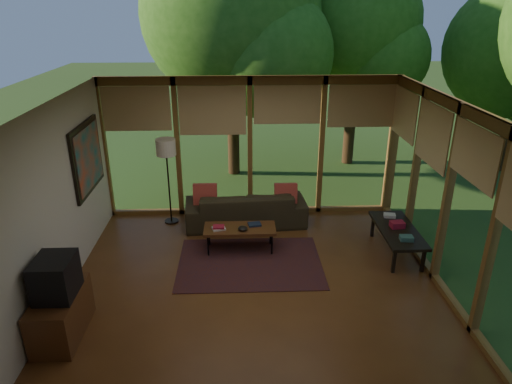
{
  "coord_description": "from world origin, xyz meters",
  "views": [
    {
      "loc": [
        -0.21,
        -5.86,
        3.91
      ],
      "look_at": [
        0.04,
        0.7,
        1.18
      ],
      "focal_mm": 32.0,
      "sensor_mm": 36.0,
      "label": 1
    }
  ],
  "objects_px": {
    "television": "(55,277)",
    "coffee_table": "(240,229)",
    "media_cabinet": "(61,315)",
    "sofa": "(246,207)",
    "floor_lamp": "(166,152)",
    "side_console": "(398,231)"
  },
  "relations": [
    {
      "from": "television",
      "to": "coffee_table",
      "type": "xyz_separation_m",
      "value": [
        2.23,
        2.06,
        -0.46
      ]
    },
    {
      "from": "media_cabinet",
      "to": "television",
      "type": "relative_size",
      "value": 1.82
    },
    {
      "from": "sofa",
      "to": "floor_lamp",
      "type": "bearing_deg",
      "value": -8.62
    },
    {
      "from": "media_cabinet",
      "to": "coffee_table",
      "type": "relative_size",
      "value": 0.83
    },
    {
      "from": "floor_lamp",
      "to": "coffee_table",
      "type": "height_order",
      "value": "floor_lamp"
    },
    {
      "from": "floor_lamp",
      "to": "coffee_table",
      "type": "xyz_separation_m",
      "value": [
        1.32,
        -1.13,
        -1.01
      ]
    },
    {
      "from": "floor_lamp",
      "to": "coffee_table",
      "type": "bearing_deg",
      "value": -40.74
    },
    {
      "from": "television",
      "to": "floor_lamp",
      "type": "xyz_separation_m",
      "value": [
        0.92,
        3.2,
        0.56
      ]
    },
    {
      "from": "television",
      "to": "coffee_table",
      "type": "bearing_deg",
      "value": 42.75
    },
    {
      "from": "sofa",
      "to": "floor_lamp",
      "type": "height_order",
      "value": "floor_lamp"
    },
    {
      "from": "television",
      "to": "floor_lamp",
      "type": "height_order",
      "value": "floor_lamp"
    },
    {
      "from": "media_cabinet",
      "to": "coffee_table",
      "type": "distance_m",
      "value": 3.06
    },
    {
      "from": "sofa",
      "to": "side_console",
      "type": "height_order",
      "value": "sofa"
    },
    {
      "from": "sofa",
      "to": "media_cabinet",
      "type": "bearing_deg",
      "value": 48.24
    },
    {
      "from": "side_console",
      "to": "media_cabinet",
      "type": "bearing_deg",
      "value": -159.06
    },
    {
      "from": "side_console",
      "to": "sofa",
      "type": "bearing_deg",
      "value": 153.9
    },
    {
      "from": "television",
      "to": "side_console",
      "type": "relative_size",
      "value": 0.39
    },
    {
      "from": "sofa",
      "to": "television",
      "type": "xyz_separation_m",
      "value": [
        -2.35,
        -3.09,
        0.52
      ]
    },
    {
      "from": "floor_lamp",
      "to": "coffee_table",
      "type": "relative_size",
      "value": 1.38
    },
    {
      "from": "coffee_table",
      "to": "side_console",
      "type": "bearing_deg",
      "value": -4.39
    },
    {
      "from": "sofa",
      "to": "media_cabinet",
      "type": "relative_size",
      "value": 2.25
    },
    {
      "from": "media_cabinet",
      "to": "floor_lamp",
      "type": "height_order",
      "value": "floor_lamp"
    }
  ]
}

